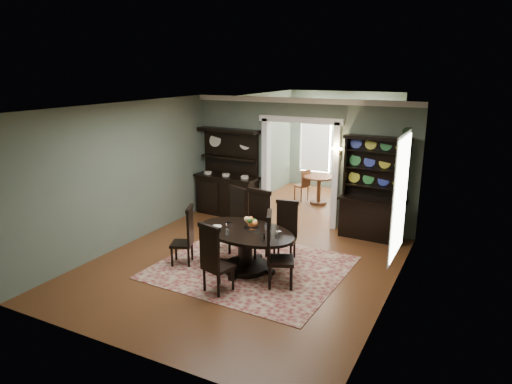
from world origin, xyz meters
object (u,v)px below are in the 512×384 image
at_px(welsh_dresser, 373,202).
at_px(parlor_table, 319,186).
at_px(sideboard, 228,185).
at_px(dining_table, 246,242).

distance_m(welsh_dresser, parlor_table, 2.76).
bearing_deg(sideboard, welsh_dresser, 2.98).
relative_size(welsh_dresser, parlor_table, 2.67).
height_order(welsh_dresser, parlor_table, welsh_dresser).
distance_m(sideboard, parlor_table, 2.65).
height_order(dining_table, parlor_table, parlor_table).
bearing_deg(welsh_dresser, sideboard, -178.24).
bearing_deg(dining_table, parlor_table, 104.83).
relative_size(sideboard, parlor_table, 2.60).
bearing_deg(sideboard, dining_table, -51.05).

